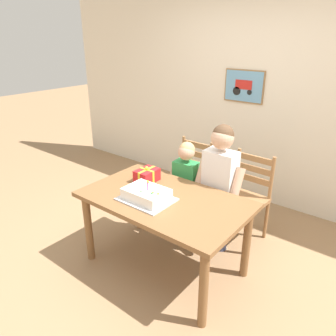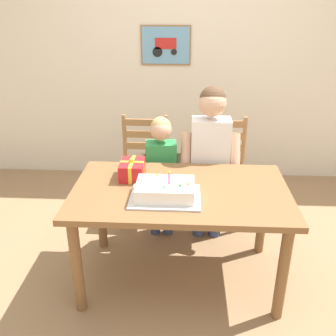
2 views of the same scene
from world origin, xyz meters
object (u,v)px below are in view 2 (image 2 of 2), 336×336
birthday_cake (165,191)px  child_younger (161,167)px  chair_left (144,168)px  gift_box_red_large (132,170)px  child_older (210,150)px  chair_right (222,170)px  dining_table (180,202)px

birthday_cake → child_younger: child_younger is taller
birthday_cake → chair_left: 1.08m
child_younger → chair_left: bearing=119.1°
gift_box_red_large → child_older: (0.56, 0.39, -0.00)m
gift_box_red_large → chair_right: bearing=46.2°
dining_table → child_younger: (-0.17, 0.56, 0.01)m
chair_left → child_younger: bearing=-60.9°
chair_left → child_older: 0.73m
gift_box_red_large → chair_left: 0.79m
gift_box_red_large → chair_left: (-0.01, 0.72, -0.31)m
child_older → chair_left: bearing=150.1°
chair_right → gift_box_red_large: bearing=-133.8°
chair_left → chair_right: size_ratio=1.00×
dining_table → child_younger: child_younger is taller
chair_right → child_younger: 0.63m
birthday_cake → child_older: bearing=65.3°
child_younger → dining_table: bearing=-73.2°
chair_left → chair_right: bearing=-0.0°
chair_right → child_older: 0.47m
chair_left → child_younger: child_younger is taller
dining_table → birthday_cake: size_ratio=3.25×
dining_table → child_younger: 0.58m
chair_left → chair_right: 0.70m
chair_left → child_younger: (0.18, -0.33, 0.17)m
dining_table → chair_right: chair_right is taller
chair_right → child_older: bearing=-112.0°
dining_table → chair_left: 0.96m
birthday_cake → gift_box_red_large: (-0.25, 0.28, 0.01)m
birthday_cake → child_older: 0.75m
gift_box_red_large → child_younger: (0.17, 0.40, -0.15)m
chair_left → child_older: size_ratio=0.72×
birthday_cake → child_younger: bearing=96.2°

